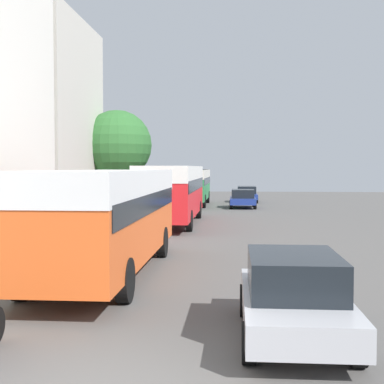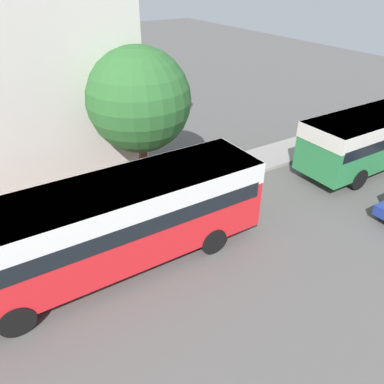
# 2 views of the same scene
# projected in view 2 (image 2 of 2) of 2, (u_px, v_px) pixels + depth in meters

# --- Properties ---
(building_far_terrace) EXTENTS (5.12, 8.30, 10.67)m
(building_far_terrace) POSITION_uv_depth(u_px,v_px,m) (21.00, 66.00, 14.96)
(building_far_terrace) COLOR beige
(building_far_terrace) RESTS_ON ground_plane
(bus_following) EXTENTS (2.58, 10.52, 3.06)m
(bus_following) POSITION_uv_depth(u_px,v_px,m) (108.00, 218.00, 11.72)
(bus_following) COLOR red
(bus_following) RESTS_ON ground_plane
(bus_third_in_line) EXTENTS (2.58, 9.12, 2.82)m
(bus_third_in_line) POSITION_uv_depth(u_px,v_px,m) (381.00, 130.00, 18.31)
(bus_third_in_line) COLOR #2D8447
(bus_third_in_line) RESTS_ON ground_plane
(street_tree) EXTENTS (4.07, 4.07, 6.19)m
(street_tree) POSITION_uv_depth(u_px,v_px,m) (139.00, 100.00, 14.48)
(street_tree) COLOR brown
(street_tree) RESTS_ON sidewalk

